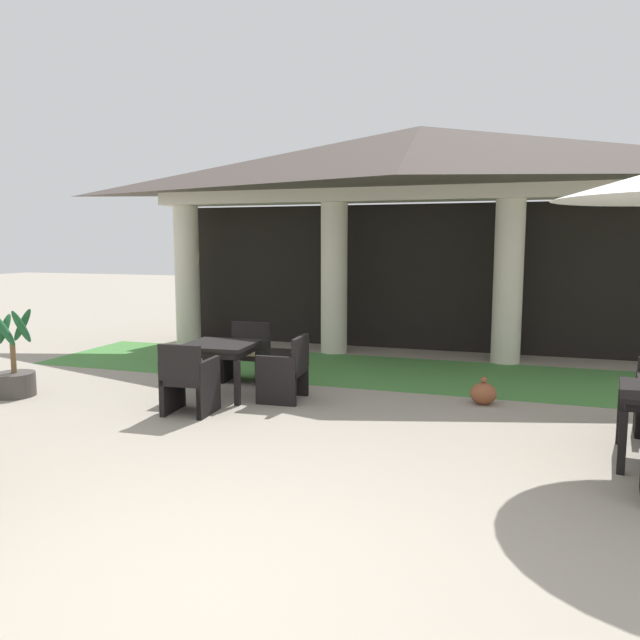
{
  "coord_description": "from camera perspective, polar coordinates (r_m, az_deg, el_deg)",
  "views": [
    {
      "loc": [
        1.77,
        -3.12,
        2.1
      ],
      "look_at": [
        -0.31,
        3.2,
        1.24
      ],
      "focal_mm": 34.36,
      "sensor_mm": 36.0,
      "label": 1
    }
  ],
  "objects": [
    {
      "name": "ground_plane",
      "position": [
        4.15,
        -10.64,
        -23.11
      ],
      "size": [
        60.0,
        60.0,
        0.0
      ],
      "primitive_type": "plane",
      "color": "#9E9384"
    },
    {
      "name": "lawn_strip",
      "position": [
        9.93,
        7.56,
        -4.88
      ],
      "size": [
        12.36,
        2.51,
        0.01
      ],
      "primitive_type": "cube",
      "color": "#47843D",
      "rests_on": "ground"
    },
    {
      "name": "background_pavilion",
      "position": [
        11.25,
        9.31,
        12.73
      ],
      "size": [
        10.56,
        3.03,
        4.08
      ],
      "color": "beige",
      "rests_on": "ground"
    },
    {
      "name": "terracotta_urn",
      "position": [
        8.24,
        14.98,
        -6.61
      ],
      "size": [
        0.34,
        0.34,
        0.36
      ],
      "color": "brown",
      "rests_on": "ground"
    },
    {
      "name": "patio_chair_mid_left_north",
      "position": [
        9.3,
        -6.87,
        -3.2
      ],
      "size": [
        0.65,
        0.55,
        0.87
      ],
      "rotation": [
        0.0,
        0.0,
        -3.09
      ],
      "color": "black",
      "rests_on": "ground"
    },
    {
      "name": "potted_palm_left_edge",
      "position": [
        9.31,
        -26.55,
        -4.49
      ],
      "size": [
        0.53,
        0.53,
        1.22
      ],
      "color": "#47423D",
      "rests_on": "ground"
    },
    {
      "name": "patio_table_mid_left",
      "position": [
        8.42,
        -9.27,
        -2.82
      ],
      "size": [
        0.95,
        0.95,
        0.73
      ],
      "rotation": [
        0.0,
        0.0,
        0.05
      ],
      "color": "black",
      "rests_on": "ground"
    },
    {
      "name": "patio_chair_mid_left_east",
      "position": [
        8.12,
        -3.23,
        -4.71
      ],
      "size": [
        0.58,
        0.65,
        0.86
      ],
      "rotation": [
        0.0,
        0.0,
        -4.66
      ],
      "color": "black",
      "rests_on": "ground"
    },
    {
      "name": "patio_chair_mid_left_south",
      "position": [
        7.64,
        -12.13,
        -5.52
      ],
      "size": [
        0.58,
        0.59,
        0.89
      ],
      "rotation": [
        0.0,
        0.0,
        0.05
      ],
      "color": "black",
      "rests_on": "ground"
    }
  ]
}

